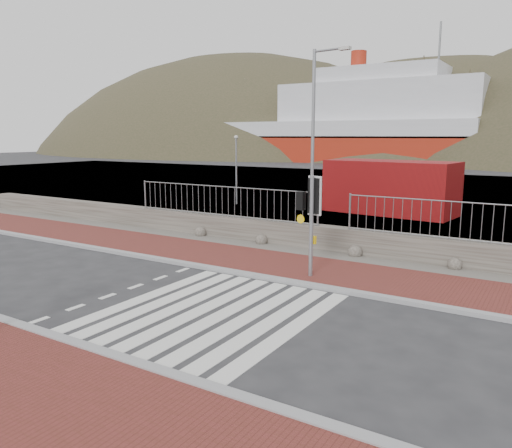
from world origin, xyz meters
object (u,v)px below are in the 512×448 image
Objects in this scene: ferry at (341,128)px; traffic_signal_far at (310,204)px; streetlight at (316,137)px; shipping_container at (390,187)px.

traffic_signal_far is at bearing -68.43° from ferry.
shipping_container is at bearing 97.62° from streetlight.
streetlight is (-1.89, 4.30, 1.87)m from traffic_signal_far.
streetlight is at bearing -57.71° from traffic_signal_far.
shipping_container is (0.14, 9.18, -2.65)m from streetlight.
traffic_signal_far is at bearing -57.84° from streetlight.
streetlight is (23.47, -59.82, -1.32)m from ferry.
traffic_signal_far is 13.62m from shipping_container.
streetlight is at bearing -68.58° from ferry.
streetlight is 9.56m from shipping_container.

